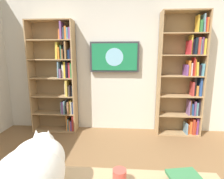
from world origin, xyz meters
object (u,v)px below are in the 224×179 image
wall_mounted_tv (114,57)px  cat (31,175)px  bookshelf_right (59,78)px  coffee_mug (119,177)px  bookshelf_left (186,76)px  desk_book_stack (185,179)px

wall_mounted_tv → cat: wall_mounted_tv is taller
bookshelf_right → wall_mounted_tv: bookshelf_right is taller
coffee_mug → wall_mounted_tv: bearing=-85.9°
bookshelf_left → coffee_mug: (1.13, 2.37, -0.34)m
bookshelf_right → desk_book_stack: (-1.62, 2.34, -0.29)m
cat → coffee_mug: 0.48m
coffee_mug → bookshelf_left: bearing=-115.5°
coffee_mug → desk_book_stack: 0.38m
bookshelf_right → desk_book_stack: bearing=124.7°
bookshelf_left → coffee_mug: bookshelf_left is taller
bookshelf_left → cat: bearing=58.5°
wall_mounted_tv → coffee_mug: (-0.17, 2.46, -0.68)m
desk_book_stack → coffee_mug: bearing=5.0°
wall_mounted_tv → cat: (0.25, 2.63, -0.56)m
cat → desk_book_stack: size_ratio=3.23×
wall_mounted_tv → cat: bearing=84.5°
bookshelf_right → wall_mounted_tv: (-1.06, -0.08, 0.40)m
cat → bookshelf_left: bearing=-121.5°
bookshelf_right → coffee_mug: (-1.24, 2.37, -0.28)m
bookshelf_left → bookshelf_right: bookshelf_left is taller
bookshelf_right → desk_book_stack: size_ratio=10.47×
wall_mounted_tv → cat: size_ratio=1.41×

